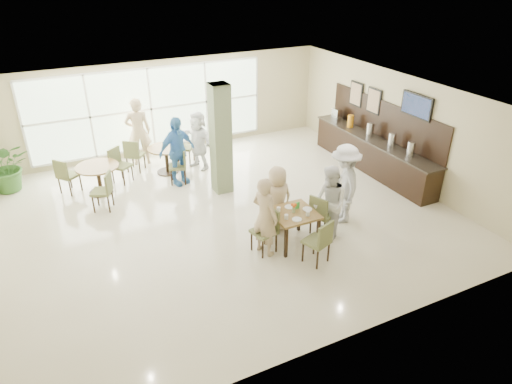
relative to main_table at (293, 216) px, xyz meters
name	(u,v)px	position (x,y,z in m)	size (l,w,h in m)	color
ground	(226,214)	(-0.79, 1.76, -0.65)	(10.00, 10.00, 0.00)	beige
room_shell	(224,147)	(-0.79, 1.76, 1.05)	(10.00, 10.00, 10.00)	white
window_bank	(151,109)	(-1.29, 6.22, 0.75)	(7.00, 0.04, 7.00)	silver
column	(221,140)	(-0.39, 2.96, 0.75)	(0.45, 0.45, 2.80)	#6D7E58
main_table	(293,216)	(0.00, 0.00, 0.00)	(0.91, 0.91, 0.75)	brown
round_table_left	(98,173)	(-3.27, 4.20, -0.08)	(1.07, 1.07, 0.75)	brown
round_table_right	(166,154)	(-1.36, 4.66, -0.10)	(0.99, 0.99, 0.75)	brown
chairs_main_table	(294,223)	(0.03, 0.00, -0.18)	(2.03, 2.05, 0.95)	#5F6C3B
chairs_table_left	(97,177)	(-3.31, 4.14, -0.18)	(1.97, 1.92, 0.95)	#5F6C3B
chairs_table_right	(166,156)	(-1.36, 4.71, -0.18)	(2.08, 1.88, 0.95)	#5F6C3B
tabletop_clutter	(294,210)	(0.00, -0.03, 0.16)	(0.73, 0.71, 0.21)	white
buffet_counter	(373,152)	(3.91, 2.26, -0.10)	(0.64, 4.70, 1.95)	black
wall_tv	(417,106)	(4.15, 1.16, 1.50)	(0.06, 1.00, 0.58)	black
framed_art_a	(374,101)	(4.15, 2.76, 1.20)	(0.05, 0.55, 0.70)	black
framed_art_b	(356,94)	(4.15, 3.56, 1.20)	(0.05, 0.55, 0.70)	black
potted_plant	(7,166)	(-5.32, 5.39, 0.01)	(1.19, 1.19, 1.33)	#376B2A
teen_left	(265,217)	(-0.68, -0.04, 0.20)	(0.62, 0.41, 1.69)	tan
teen_far	(277,199)	(-0.02, 0.67, 0.10)	(0.73, 0.40, 1.50)	tan
teen_right	(330,203)	(0.82, -0.10, 0.17)	(0.80, 0.62, 1.64)	white
teen_standing	(344,184)	(1.50, 0.34, 0.27)	(1.19, 0.69, 1.85)	#B7B7BA
adult_a	(177,151)	(-1.27, 3.84, 0.27)	(1.08, 0.62, 1.85)	#4385CA
adult_b	(198,140)	(-0.44, 4.58, 0.18)	(1.54, 0.66, 1.66)	white
adult_standing	(138,132)	(-1.87, 5.58, 0.34)	(0.72, 0.47, 1.97)	tan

